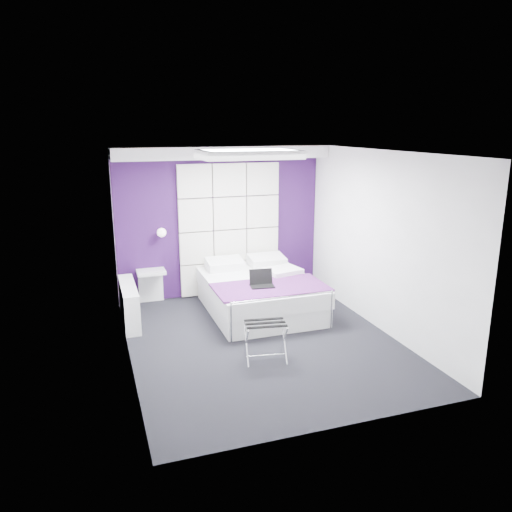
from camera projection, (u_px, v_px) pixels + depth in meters
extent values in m
plane|color=black|center=(262.00, 341.00, 6.99)|extent=(4.40, 4.40, 0.00)
plane|color=white|center=(263.00, 152.00, 6.33)|extent=(4.40, 4.40, 0.00)
plane|color=silver|center=(220.00, 222.00, 8.68)|extent=(3.60, 0.00, 3.60)
plane|color=silver|center=(124.00, 262.00, 6.10)|extent=(0.00, 4.40, 4.40)
plane|color=silver|center=(379.00, 241.00, 7.22)|extent=(0.00, 4.40, 4.40)
cube|color=#2F0F42|center=(221.00, 222.00, 8.67)|extent=(3.58, 0.02, 2.58)
cube|color=white|center=(223.00, 152.00, 8.15)|extent=(3.58, 0.50, 0.20)
sphere|color=white|center=(161.00, 232.00, 8.24)|extent=(0.15, 0.15, 0.15)
cube|color=white|center=(129.00, 304.00, 7.58)|extent=(0.22, 1.20, 0.60)
cube|color=white|center=(260.00, 303.00, 8.07)|extent=(1.60, 2.00, 0.30)
cube|color=white|center=(260.00, 286.00, 8.00)|extent=(1.64, 2.04, 0.25)
cube|color=#441654|center=(270.00, 287.00, 7.51)|extent=(1.70, 0.90, 0.03)
cube|color=white|center=(151.00, 272.00, 8.31)|extent=(0.46, 0.36, 0.05)
cube|color=black|center=(265.00, 323.00, 6.31)|extent=(0.51, 0.38, 0.01)
cube|color=black|center=(262.00, 286.00, 7.50)|extent=(0.35, 0.25, 0.02)
cube|color=black|center=(259.00, 276.00, 7.58)|extent=(0.35, 0.01, 0.23)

